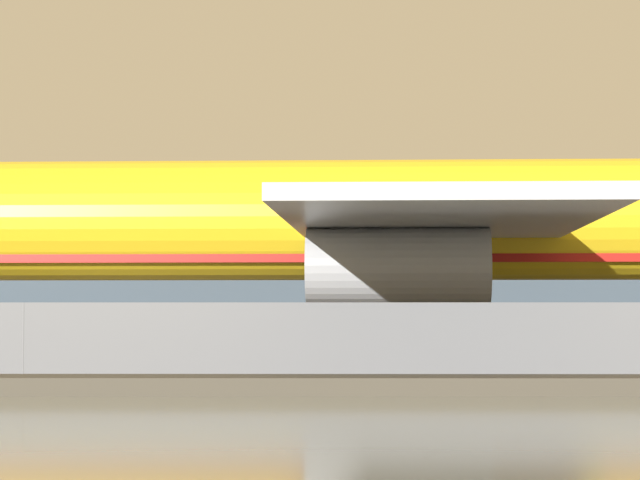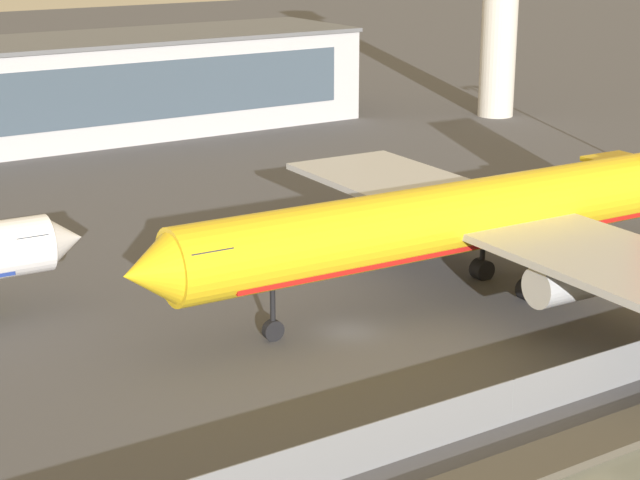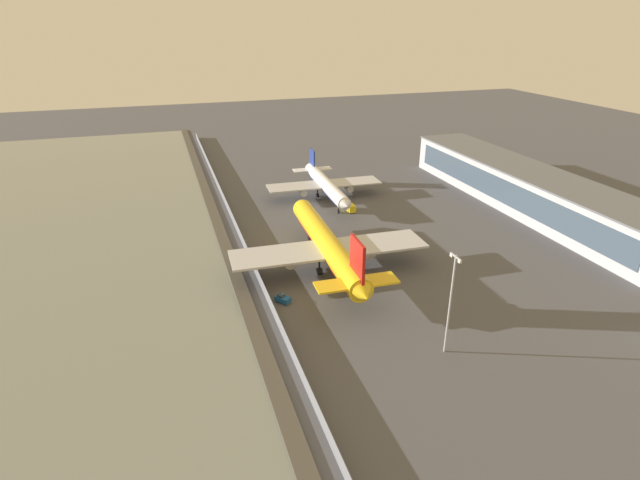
{
  "view_description": "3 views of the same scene",
  "coord_description": "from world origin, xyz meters",
  "px_view_note": "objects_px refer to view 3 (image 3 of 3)",
  "views": [
    {
      "loc": [
        9.97,
        -63.46,
        2.21
      ],
      "look_at": [
        9.04,
        4.51,
        5.61
      ],
      "focal_mm": 85.0,
      "sensor_mm": 36.0,
      "label": 1
    },
    {
      "loc": [
        -38.35,
        -55.47,
        27.38
      ],
      "look_at": [
        3.14,
        8.5,
        3.79
      ],
      "focal_mm": 60.0,
      "sensor_mm": 36.0,
      "label": 2
    },
    {
      "loc": [
        111.97,
        -33.19,
        54.42
      ],
      "look_at": [
        1.04,
        2.66,
        2.23
      ],
      "focal_mm": 28.0,
      "sensor_mm": 36.0,
      "label": 3
    }
  ],
  "objects_px": {
    "cargo_jet_yellow": "(328,245)",
    "baggage_tug": "(283,299)",
    "passenger_jet_white": "(325,184)",
    "ops_van": "(349,207)",
    "apron_light_mast_apron_west": "(451,299)"
  },
  "relations": [
    {
      "from": "cargo_jet_yellow",
      "to": "passenger_jet_white",
      "type": "bearing_deg",
      "value": 162.12
    },
    {
      "from": "cargo_jet_yellow",
      "to": "baggage_tug",
      "type": "relative_size",
      "value": 15.37
    },
    {
      "from": "baggage_tug",
      "to": "ops_van",
      "type": "relative_size",
      "value": 0.66
    },
    {
      "from": "cargo_jet_yellow",
      "to": "apron_light_mast_apron_west",
      "type": "distance_m",
      "value": 38.63
    },
    {
      "from": "passenger_jet_white",
      "to": "ops_van",
      "type": "bearing_deg",
      "value": 14.04
    },
    {
      "from": "ops_van",
      "to": "baggage_tug",
      "type": "bearing_deg",
      "value": -35.2
    },
    {
      "from": "baggage_tug",
      "to": "apron_light_mast_apron_west",
      "type": "xyz_separation_m",
      "value": [
        25.16,
        23.35,
        9.98
      ]
    },
    {
      "from": "baggage_tug",
      "to": "ops_van",
      "type": "distance_m",
      "value": 56.52
    },
    {
      "from": "cargo_jet_yellow",
      "to": "passenger_jet_white",
      "type": "distance_m",
      "value": 49.95
    },
    {
      "from": "baggage_tug",
      "to": "cargo_jet_yellow",
      "type": "bearing_deg",
      "value": 130.77
    },
    {
      "from": "passenger_jet_white",
      "to": "ops_van",
      "type": "height_order",
      "value": "passenger_jet_white"
    },
    {
      "from": "passenger_jet_white",
      "to": "baggage_tug",
      "type": "relative_size",
      "value": 12.54
    },
    {
      "from": "cargo_jet_yellow",
      "to": "ops_van",
      "type": "bearing_deg",
      "value": 151.37
    },
    {
      "from": "ops_van",
      "to": "apron_light_mast_apron_west",
      "type": "distance_m",
      "value": 72.57
    },
    {
      "from": "passenger_jet_white",
      "to": "apron_light_mast_apron_west",
      "type": "height_order",
      "value": "apron_light_mast_apron_west"
    }
  ]
}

